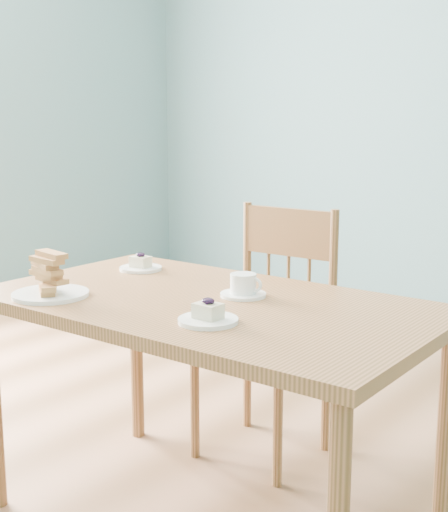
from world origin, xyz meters
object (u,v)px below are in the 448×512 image
object	(u,v)px
cheesecake_plate_near	(208,316)
biscotti_plate	(50,281)
cheesecake_plate_far	(141,266)
coffee_cup	(244,287)
dining_chair	(268,330)
dining_table	(208,323)

from	to	relation	value
cheesecake_plate_near	biscotti_plate	distance (m)	0.52
cheesecake_plate_far	coffee_cup	xyz separation A→B (m)	(0.48, -0.07, 0.01)
biscotti_plate	coffee_cup	bearing A→B (deg)	38.89
coffee_cup	biscotti_plate	bearing A→B (deg)	-152.22
dining_chair	coffee_cup	bearing A→B (deg)	-66.13
dining_chair	coffee_cup	world-z (taller)	dining_chair
dining_table	biscotti_plate	distance (m)	0.46
cheesecake_plate_near	cheesecake_plate_far	distance (m)	0.66
dining_table	dining_chair	xyz separation A→B (m)	(-0.15, 0.50, -0.17)
dining_table	cheesecake_plate_far	distance (m)	0.46
coffee_cup	biscotti_plate	xyz separation A→B (m)	(-0.42, -0.34, 0.02)
coffee_cup	biscotti_plate	size ratio (longest dim) A/B	0.60
coffee_cup	dining_chair	bearing A→B (deg)	105.31
cheesecake_plate_near	biscotti_plate	bearing A→B (deg)	-171.43
coffee_cup	cheesecake_plate_far	bearing A→B (deg)	160.82
dining_chair	cheesecake_plate_far	distance (m)	0.50
dining_table	dining_chair	size ratio (longest dim) A/B	1.49
dining_table	coffee_cup	world-z (taller)	coffee_cup
cheesecake_plate_far	coffee_cup	bearing A→B (deg)	-8.07
dining_chair	biscotti_plate	size ratio (longest dim) A/B	4.05
cheesecake_plate_far	biscotti_plate	bearing A→B (deg)	-82.08
cheesecake_plate_near	dining_chair	bearing A→B (deg)	113.72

